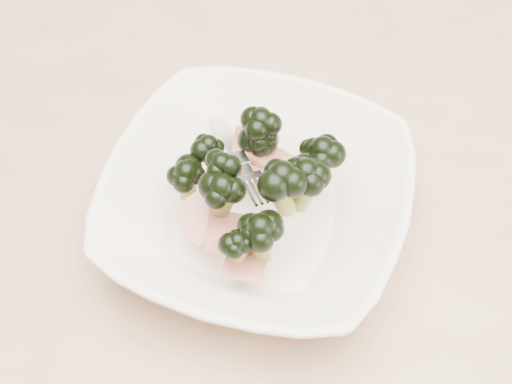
# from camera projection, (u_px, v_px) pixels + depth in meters

# --- Properties ---
(dining_table) EXTENTS (1.20, 0.80, 0.75)m
(dining_table) POSITION_uv_depth(u_px,v_px,m) (308.00, 307.00, 0.72)
(dining_table) COLOR tan
(dining_table) RESTS_ON ground
(broccoli_dish) EXTENTS (0.30, 0.30, 0.12)m
(broccoli_dish) POSITION_uv_depth(u_px,v_px,m) (257.00, 199.00, 0.63)
(broccoli_dish) COLOR white
(broccoli_dish) RESTS_ON dining_table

